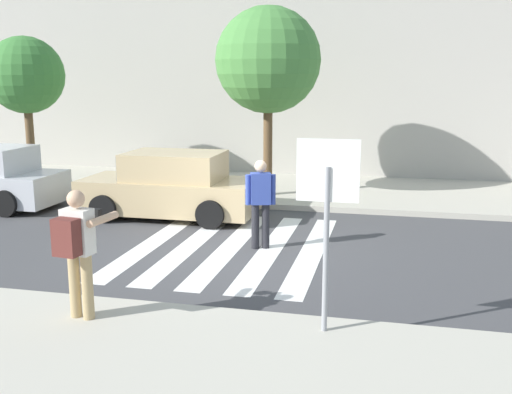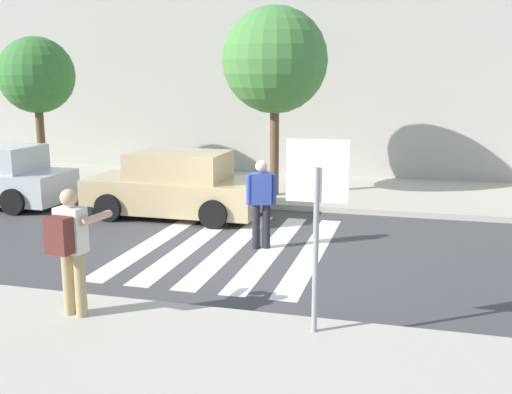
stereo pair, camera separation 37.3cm
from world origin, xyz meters
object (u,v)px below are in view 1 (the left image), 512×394
photographer_with_backpack (77,243)px  stop_sign (327,194)px  street_tree_center (268,61)px  pedestrian_crossing (261,199)px  parked_car_tan (171,187)px  street_tree_west (25,76)px

photographer_with_backpack → stop_sign: bearing=6.3°
stop_sign → street_tree_center: size_ratio=0.49×
photographer_with_backpack → pedestrian_crossing: 4.46m
stop_sign → photographer_with_backpack: 3.28m
street_tree_center → stop_sign: bearing=-73.4°
pedestrian_crossing → street_tree_center: street_tree_center is taller
pedestrian_crossing → street_tree_center: size_ratio=0.35×
stop_sign → street_tree_center: (-2.51, 8.43, 1.77)m
stop_sign → parked_car_tan: 7.42m
pedestrian_crossing → street_tree_west: street_tree_west is taller
pedestrian_crossing → parked_car_tan: pedestrian_crossing is taller
stop_sign → parked_car_tan: stop_sign is taller
parked_car_tan → street_tree_west: bearing=154.9°
photographer_with_backpack → pedestrian_crossing: (1.49, 4.20, -0.19)m
street_tree_west → stop_sign: bearing=-41.2°
stop_sign → parked_car_tan: (-4.31, 5.93, -1.17)m
parked_car_tan → street_tree_west: street_tree_west is taller
street_tree_west → street_tree_center: (7.07, 0.04, 0.39)m
photographer_with_backpack → parked_car_tan: (-1.13, 6.27, -0.44)m
stop_sign → pedestrian_crossing: (-1.69, 3.85, -0.92)m
stop_sign → street_tree_west: street_tree_west is taller
parked_car_tan → street_tree_center: size_ratio=0.83×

